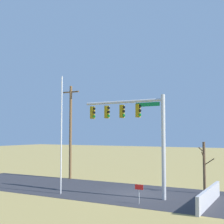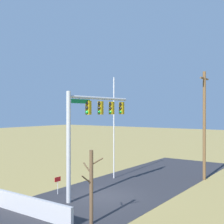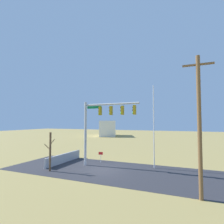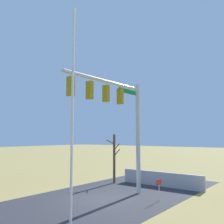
% 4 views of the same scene
% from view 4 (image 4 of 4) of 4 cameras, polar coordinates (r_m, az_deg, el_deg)
% --- Properties ---
extents(ground_plane, '(160.00, 160.00, 0.00)m').
position_cam_4_polar(ground_plane, '(15.40, -2.54, -19.38)').
color(ground_plane, '#9E894C').
extents(road_surface, '(28.00, 8.00, 0.01)m').
position_cam_4_polar(road_surface, '(12.71, -15.24, -22.09)').
color(road_surface, '#2D2D33').
rests_on(road_surface, ground_plane).
extents(sidewalk_corner, '(6.00, 6.00, 0.01)m').
position_cam_4_polar(sidewalk_corner, '(17.71, 7.94, -17.52)').
color(sidewalk_corner, '#B7B5AD').
rests_on(sidewalk_corner, ground_plane).
extents(retaining_fence, '(0.20, 6.38, 1.06)m').
position_cam_4_polar(retaining_fence, '(19.28, 11.23, -14.91)').
color(retaining_fence, '#A8A8AD').
rests_on(retaining_fence, ground_plane).
extents(signal_mast, '(6.49, 0.53, 7.14)m').
position_cam_4_polar(signal_mast, '(14.94, 1.66, 0.05)').
color(signal_mast, '#B2B5BA').
rests_on(signal_mast, ground_plane).
extents(flagpole, '(0.10, 0.10, 8.81)m').
position_cam_4_polar(flagpole, '(9.67, -9.12, -1.03)').
color(flagpole, silver).
rests_on(flagpole, ground_plane).
extents(bare_tree, '(1.27, 1.02, 3.83)m').
position_cam_4_polar(bare_tree, '(20.14, 0.53, -10.48)').
color(bare_tree, brown).
rests_on(bare_tree, ground_plane).
extents(open_sign, '(0.56, 0.04, 1.22)m').
position_cam_4_polar(open_sign, '(14.91, 10.77, -16.16)').
color(open_sign, silver).
rests_on(open_sign, ground_plane).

